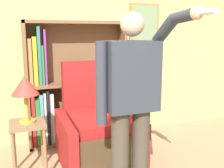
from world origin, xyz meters
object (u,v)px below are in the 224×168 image
(person_standing, at_px, (131,102))
(armchair, at_px, (97,131))
(bookcase, at_px, (65,88))
(table_lamp, at_px, (25,87))
(side_table, at_px, (28,134))

(person_standing, bearing_deg, armchair, 91.60)
(bookcase, height_order, table_lamp, bookcase)
(person_standing, xyz_separation_m, side_table, (-0.80, 0.86, -0.49))
(bookcase, relative_size, person_standing, 0.99)
(bookcase, bearing_deg, armchair, -69.35)
(armchair, relative_size, table_lamp, 2.36)
(person_standing, bearing_deg, side_table, 133.04)
(bookcase, height_order, person_standing, person_standing)
(person_standing, xyz_separation_m, table_lamp, (-0.80, 0.86, 0.01))
(armchair, bearing_deg, table_lamp, -174.89)
(side_table, relative_size, table_lamp, 1.20)
(bookcase, distance_m, person_standing, 1.63)
(side_table, height_order, table_lamp, table_lamp)
(bookcase, distance_m, table_lamp, 0.92)
(side_table, bearing_deg, table_lamp, 116.57)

